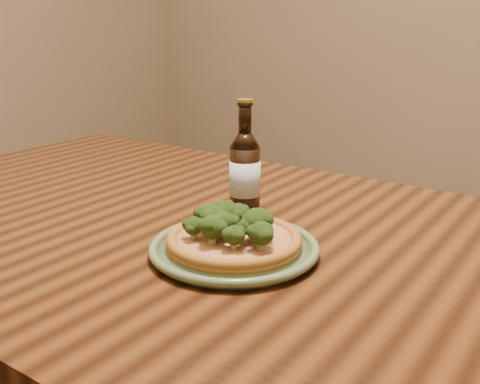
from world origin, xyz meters
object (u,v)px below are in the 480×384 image
Objects in this scene: table at (212,274)px; plate at (234,248)px; beer_bottle at (245,171)px; pizza at (234,236)px.

plate is at bearing -35.80° from table.
plate is 0.22m from beer_bottle.
pizza is at bearing -107.26° from plate.
pizza is 0.99× the size of beer_bottle.
beer_bottle reaches higher than table.
plate reaches higher than table.
plate is 1.26× the size of pizza.
pizza is at bearing -80.38° from beer_bottle.
table is 0.18m from pizza.
beer_bottle reaches higher than pizza.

